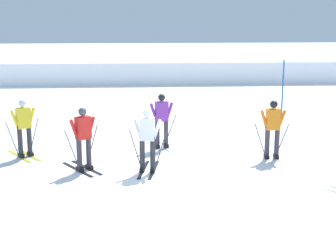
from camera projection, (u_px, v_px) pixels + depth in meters
The scene contains 8 objects.
ground_plane at pixel (171, 180), 12.50m from camera, with size 120.00×120.00×0.00m, color white.
far_snow_ridge at pixel (149, 69), 31.92m from camera, with size 80.00×6.27×1.31m, color white.
skier_white at pixel (147, 138), 12.96m from camera, with size 0.99×1.64×1.71m.
skier_red at pixel (83, 137), 13.09m from camera, with size 1.21×1.53×1.71m.
skier_orange at pixel (273, 128), 14.15m from camera, with size 1.00×1.62×1.71m.
skier_yellow at pixel (24, 126), 14.34m from camera, with size 1.21×1.53×1.71m.
skier_purple at pixel (162, 119), 15.30m from camera, with size 0.99×1.64×1.71m.
trail_marker_pole at pixel (283, 88), 20.12m from camera, with size 0.06×0.06×2.30m, color #1E56AD.
Camera 1 is at (-0.83, -11.86, 4.09)m, focal length 53.08 mm.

